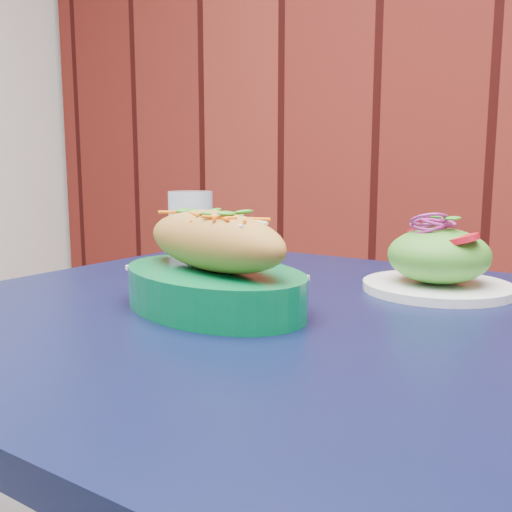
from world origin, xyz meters
The scene contains 4 objects.
cafe_table centered at (-0.41, 1.55, 0.66)m, with size 0.82×0.82×0.75m.
banh_mi_basket centered at (-0.44, 1.50, 0.80)m, with size 0.32×0.26×0.13m.
salad_plate centered at (-0.24, 1.74, 0.79)m, with size 0.20×0.20×0.11m.
water_glass centered at (-0.67, 1.75, 0.81)m, with size 0.08×0.08×0.13m, color silver.
Camera 1 is at (-0.04, 0.95, 0.92)m, focal length 40.00 mm.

